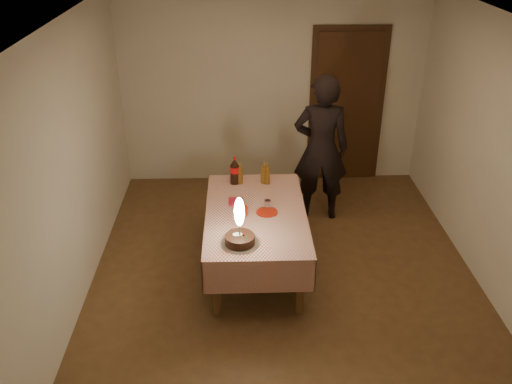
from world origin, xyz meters
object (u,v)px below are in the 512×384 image
birthday_cake (240,233)px  amber_bottle_mid (264,173)px  amber_bottle_left (240,174)px  photographer (321,149)px  red_cup (244,211)px  amber_bottle_right (267,174)px  dining_table (256,220)px  clear_cup (268,204)px  red_plate (267,212)px  cola_bottle (235,171)px

birthday_cake → amber_bottle_mid: bearing=77.4°
amber_bottle_left → photographer: photographer is taller
red_cup → amber_bottle_left: amber_bottle_left is taller
amber_bottle_right → amber_bottle_mid: bearing=153.2°
amber_bottle_right → photographer: bearing=35.5°
dining_table → clear_cup: 0.20m
birthday_cake → amber_bottle_left: size_ratio=1.90×
amber_bottle_left → amber_bottle_mid: size_ratio=1.00×
dining_table → red_plate: red_plate is taller
red_plate → amber_bottle_right: size_ratio=0.86×
birthday_cake → amber_bottle_mid: (0.27, 1.23, 0.00)m
amber_bottle_left → amber_bottle_right: (0.30, -0.01, 0.00)m
amber_bottle_right → amber_bottle_mid: 0.04m
red_plate → amber_bottle_left: 0.72m
red_plate → red_cup: size_ratio=2.20×
red_cup → amber_bottle_left: bearing=92.5°
red_cup → amber_bottle_mid: size_ratio=0.39×
clear_cup → cola_bottle: (-0.34, 0.57, 0.11)m
birthday_cake → red_plate: (0.28, 0.56, -0.11)m
birthday_cake → amber_bottle_left: birthday_cake is taller
photographer → cola_bottle: bearing=-155.9°
cola_bottle → amber_bottle_right: size_ratio=1.25×
red_plate → birthday_cake: bearing=-116.3°
amber_bottle_right → amber_bottle_mid: same height
amber_bottle_mid → photographer: size_ratio=0.14×
dining_table → amber_bottle_left: 0.70m
amber_bottle_left → photographer: bearing=25.5°
amber_bottle_right → photographer: 0.82m
clear_cup → amber_bottle_right: (0.02, 0.55, 0.07)m
red_cup → cola_bottle: bearing=97.1°
red_cup → photographer: bearing=51.2°
red_cup → amber_bottle_left: (-0.03, 0.70, 0.07)m
clear_cup → cola_bottle: size_ratio=0.28×
dining_table → red_plate: (0.11, -0.01, 0.10)m
red_plate → amber_bottle_left: amber_bottle_left is taller
red_cup → amber_bottle_left: 0.71m
dining_table → cola_bottle: 0.73m
red_cup → clear_cup: 0.28m
cola_bottle → amber_bottle_right: 0.36m
clear_cup → photographer: size_ratio=0.05×
birthday_cake → amber_bottle_right: 1.25m
cola_bottle → amber_bottle_right: bearing=-2.7°
amber_bottle_right → photographer: size_ratio=0.14×
clear_cup → amber_bottle_right: size_ratio=0.35×
red_plate → cola_bottle: 0.75m
birthday_cake → cola_bottle: 1.23m
dining_table → amber_bottle_mid: amber_bottle_mid is taller
dining_table → amber_bottle_left: size_ratio=6.75×
birthday_cake → clear_cup: size_ratio=5.38×
red_cup → amber_bottle_right: (0.27, 0.69, 0.07)m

